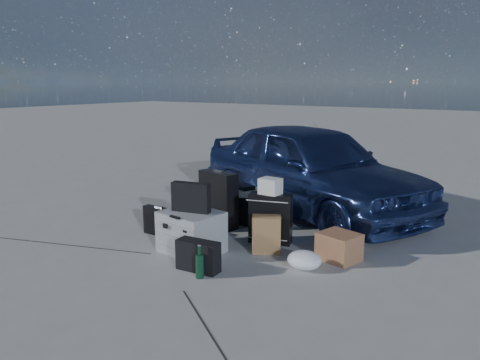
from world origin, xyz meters
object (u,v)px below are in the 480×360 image
(suitcase_right, at_px, (271,218))
(cardboard_box, at_px, (339,247))
(suitcase_left, at_px, (218,199))
(pelican_case, at_px, (192,232))
(car, at_px, (310,168))
(duffel_bag, at_px, (244,208))
(briefcase, at_px, (159,221))
(green_bottle, at_px, (200,262))

(suitcase_right, bearing_deg, cardboard_box, -21.21)
(suitcase_left, bearing_deg, pelican_case, -58.67)
(pelican_case, bearing_deg, car, 87.48)
(duffel_bag, bearing_deg, cardboard_box, -20.17)
(cardboard_box, bearing_deg, suitcase_right, 175.41)
(pelican_case, relative_size, briefcase, 1.39)
(pelican_case, height_order, suitcase_right, suitcase_right)
(cardboard_box, bearing_deg, car, 124.93)
(briefcase, xyz_separation_m, green_bottle, (1.21, -0.73, -0.01))
(pelican_case, height_order, briefcase, pelican_case)
(pelican_case, distance_m, green_bottle, 0.73)
(pelican_case, xyz_separation_m, duffel_bag, (-0.13, 1.25, -0.04))
(cardboard_box, bearing_deg, green_bottle, -128.30)
(briefcase, bearing_deg, green_bottle, -30.38)
(briefcase, distance_m, duffel_bag, 1.18)
(car, distance_m, green_bottle, 2.78)
(car, bearing_deg, suitcase_right, -148.55)
(car, distance_m, duffel_bag, 1.18)
(briefcase, height_order, suitcase_right, suitcase_right)
(cardboard_box, distance_m, green_bottle, 1.50)
(duffel_bag, bearing_deg, pelican_case, -83.99)
(car, relative_size, green_bottle, 11.73)
(pelican_case, bearing_deg, briefcase, 169.27)
(car, distance_m, briefcase, 2.32)
(suitcase_left, distance_m, suitcase_right, 0.90)
(suitcase_left, bearing_deg, suitcase_right, 1.84)
(pelican_case, distance_m, suitcase_left, 0.97)
(duffel_bag, distance_m, green_bottle, 1.88)
(pelican_case, distance_m, suitcase_right, 0.94)
(pelican_case, height_order, green_bottle, pelican_case)
(car, relative_size, suitcase_left, 5.25)
(green_bottle, bearing_deg, pelican_case, 135.52)
(suitcase_right, bearing_deg, pelican_case, -144.64)
(briefcase, relative_size, green_bottle, 1.39)
(briefcase, bearing_deg, suitcase_left, 61.43)
(car, height_order, duffel_bag, car)
(cardboard_box, height_order, green_bottle, green_bottle)
(briefcase, height_order, suitcase_left, suitcase_left)
(pelican_case, distance_m, duffel_bag, 1.26)
(pelican_case, xyz_separation_m, briefcase, (-0.69, 0.22, -0.05))
(duffel_bag, distance_m, cardboard_box, 1.69)
(suitcase_left, bearing_deg, cardboard_box, 5.10)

